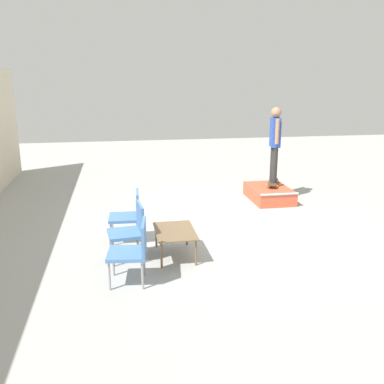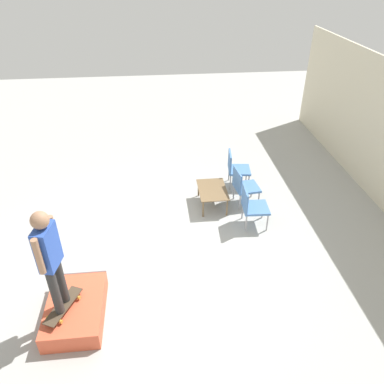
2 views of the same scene
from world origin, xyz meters
name	(u,v)px [view 1 (image 1 of 2)]	position (x,y,z in m)	size (l,w,h in m)	color
ground_plane	(231,226)	(0.00, 0.00, 0.00)	(24.00, 24.00, 0.00)	#A8A8A3
skate_ramp_box	(269,194)	(1.60, -1.34, 0.16)	(1.32, 0.86, 0.34)	#DB5638
skateboard_on_ramp	(273,182)	(1.73, -1.47, 0.39)	(0.78, 0.49, 0.07)	#473828
person_skater	(275,138)	(1.73, -1.47, 1.42)	(0.56, 0.27, 1.72)	#2D2D2D
coffee_table	(175,233)	(-1.22, 1.26, 0.38)	(0.94, 0.62, 0.43)	brown
patio_chair_left	(133,248)	(-2.03, 1.94, 0.50)	(0.58, 0.58, 0.88)	#99999E
patio_chair_center	(131,228)	(-1.21, 1.94, 0.50)	(0.58, 0.58, 0.88)	#99999E
patio_chair_right	(129,213)	(-0.43, 1.94, 0.50)	(0.55, 0.55, 0.88)	#99999E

